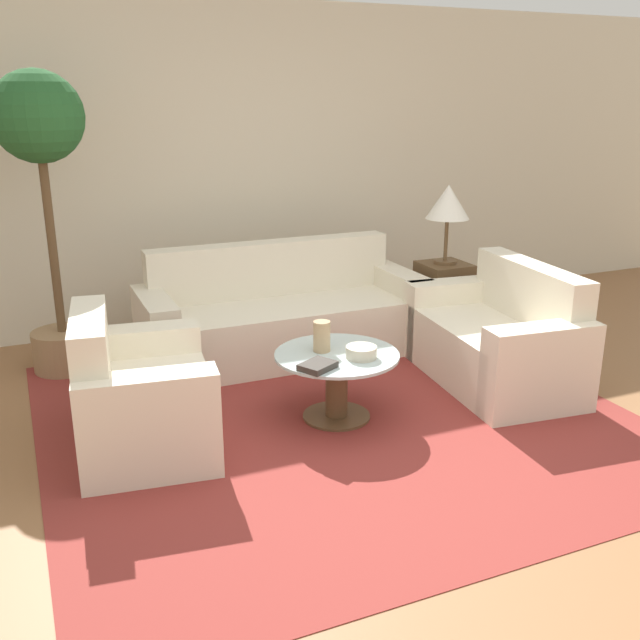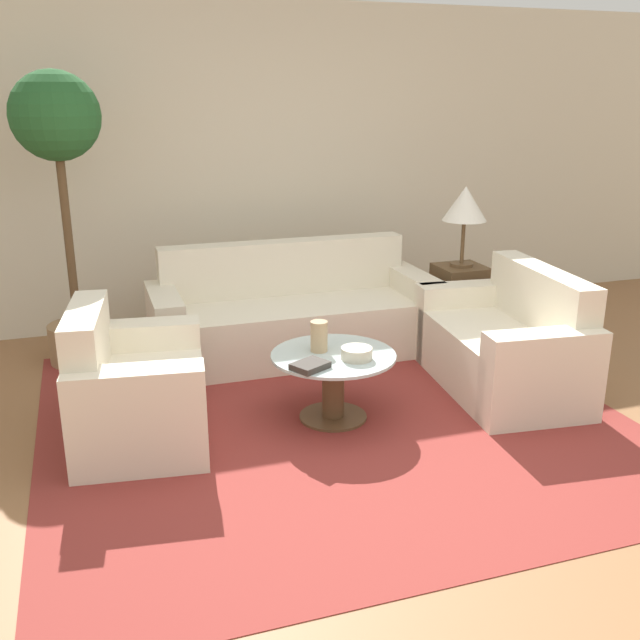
{
  "view_description": "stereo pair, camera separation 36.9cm",
  "coord_description": "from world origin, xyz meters",
  "px_view_note": "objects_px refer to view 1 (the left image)",
  "views": [
    {
      "loc": [
        -1.67,
        -2.77,
        1.88
      ],
      "look_at": [
        -0.01,
        1.06,
        0.55
      ],
      "focal_mm": 40.0,
      "sensor_mm": 36.0,
      "label": 1
    },
    {
      "loc": [
        -1.33,
        -2.9,
        1.88
      ],
      "look_at": [
        -0.01,
        1.06,
        0.55
      ],
      "focal_mm": 40.0,
      "sensor_mm": 36.0,
      "label": 2
    }
  ],
  "objects_px": {
    "sofa_main": "(281,318)",
    "vase": "(322,336)",
    "book_stack": "(318,366)",
    "coffee_table": "(337,377)",
    "bowl": "(361,352)",
    "loveseat": "(500,342)",
    "armchair": "(135,401)",
    "potted_plant": "(43,168)",
    "table_lamp": "(448,204)"
  },
  "relations": [
    {
      "from": "coffee_table",
      "to": "book_stack",
      "type": "distance_m",
      "value": 0.32
    },
    {
      "from": "potted_plant",
      "to": "table_lamp",
      "type": "bearing_deg",
      "value": -8.63
    },
    {
      "from": "loveseat",
      "to": "bowl",
      "type": "height_order",
      "value": "loveseat"
    },
    {
      "from": "table_lamp",
      "to": "bowl",
      "type": "distance_m",
      "value": 1.89
    },
    {
      "from": "armchair",
      "to": "bowl",
      "type": "relative_size",
      "value": 5.81
    },
    {
      "from": "potted_plant",
      "to": "book_stack",
      "type": "height_order",
      "value": "potted_plant"
    },
    {
      "from": "vase",
      "to": "potted_plant",
      "type": "bearing_deg",
      "value": 133.9
    },
    {
      "from": "sofa_main",
      "to": "bowl",
      "type": "xyz_separation_m",
      "value": [
        0.01,
        -1.32,
        0.18
      ]
    },
    {
      "from": "armchair",
      "to": "potted_plant",
      "type": "bearing_deg",
      "value": 18.17
    },
    {
      "from": "armchair",
      "to": "table_lamp",
      "type": "xyz_separation_m",
      "value": [
        2.6,
        0.96,
        0.8
      ]
    },
    {
      "from": "book_stack",
      "to": "table_lamp",
      "type": "bearing_deg",
      "value": 9.04
    },
    {
      "from": "bowl",
      "to": "loveseat",
      "type": "bearing_deg",
      "value": 11.03
    },
    {
      "from": "coffee_table",
      "to": "book_stack",
      "type": "relative_size",
      "value": 3.08
    },
    {
      "from": "table_lamp",
      "to": "bowl",
      "type": "xyz_separation_m",
      "value": [
        -1.33,
        -1.19,
        -0.62
      ]
    },
    {
      "from": "sofa_main",
      "to": "potted_plant",
      "type": "relative_size",
      "value": 1.02
    },
    {
      "from": "loveseat",
      "to": "bowl",
      "type": "relative_size",
      "value": 7.67
    },
    {
      "from": "coffee_table",
      "to": "bowl",
      "type": "relative_size",
      "value": 4.1
    },
    {
      "from": "sofa_main",
      "to": "book_stack",
      "type": "distance_m",
      "value": 1.42
    },
    {
      "from": "sofa_main",
      "to": "vase",
      "type": "xyz_separation_m",
      "value": [
        -0.16,
        -1.12,
        0.23
      ]
    },
    {
      "from": "loveseat",
      "to": "book_stack",
      "type": "bearing_deg",
      "value": -73.09
    },
    {
      "from": "coffee_table",
      "to": "bowl",
      "type": "height_order",
      "value": "bowl"
    },
    {
      "from": "loveseat",
      "to": "armchair",
      "type": "bearing_deg",
      "value": -84.2
    },
    {
      "from": "armchair",
      "to": "book_stack",
      "type": "xyz_separation_m",
      "value": [
        0.97,
        -0.29,
        0.16
      ]
    },
    {
      "from": "table_lamp",
      "to": "vase",
      "type": "xyz_separation_m",
      "value": [
        -1.49,
        -0.99,
        -0.56
      ]
    },
    {
      "from": "armchair",
      "to": "table_lamp",
      "type": "distance_m",
      "value": 2.88
    },
    {
      "from": "armchair",
      "to": "potted_plant",
      "type": "distance_m",
      "value": 1.82
    },
    {
      "from": "loveseat",
      "to": "bowl",
      "type": "xyz_separation_m",
      "value": [
        -1.17,
        -0.23,
        0.18
      ]
    },
    {
      "from": "armchair",
      "to": "vase",
      "type": "relative_size",
      "value": 5.7
    },
    {
      "from": "vase",
      "to": "armchair",
      "type": "bearing_deg",
      "value": 178.3
    },
    {
      "from": "sofa_main",
      "to": "vase",
      "type": "distance_m",
      "value": 1.15
    },
    {
      "from": "armchair",
      "to": "table_lamp",
      "type": "height_order",
      "value": "table_lamp"
    },
    {
      "from": "table_lamp",
      "to": "potted_plant",
      "type": "relative_size",
      "value": 0.3
    },
    {
      "from": "sofa_main",
      "to": "coffee_table",
      "type": "bearing_deg",
      "value": -94.48
    },
    {
      "from": "loveseat",
      "to": "book_stack",
      "type": "relative_size",
      "value": 5.76
    },
    {
      "from": "sofa_main",
      "to": "vase",
      "type": "height_order",
      "value": "sofa_main"
    },
    {
      "from": "loveseat",
      "to": "table_lamp",
      "type": "relative_size",
      "value": 2.25
    },
    {
      "from": "coffee_table",
      "to": "potted_plant",
      "type": "distance_m",
      "value": 2.37
    },
    {
      "from": "sofa_main",
      "to": "loveseat",
      "type": "relative_size",
      "value": 1.5
    },
    {
      "from": "loveseat",
      "to": "coffee_table",
      "type": "bearing_deg",
      "value": -79.34
    },
    {
      "from": "loveseat",
      "to": "table_lamp",
      "type": "bearing_deg",
      "value": 176.22
    },
    {
      "from": "sofa_main",
      "to": "table_lamp",
      "type": "relative_size",
      "value": 3.39
    },
    {
      "from": "book_stack",
      "to": "coffee_table",
      "type": "bearing_deg",
      "value": 13.5
    },
    {
      "from": "table_lamp",
      "to": "potted_plant",
      "type": "xyz_separation_m",
      "value": [
        -2.87,
        0.43,
        0.34
      ]
    },
    {
      "from": "sofa_main",
      "to": "book_stack",
      "type": "xyz_separation_m",
      "value": [
        -0.3,
        -1.38,
        0.16
      ]
    },
    {
      "from": "table_lamp",
      "to": "book_stack",
      "type": "height_order",
      "value": "table_lamp"
    },
    {
      "from": "table_lamp",
      "to": "book_stack",
      "type": "distance_m",
      "value": 2.15
    },
    {
      "from": "coffee_table",
      "to": "book_stack",
      "type": "bearing_deg",
      "value": -138.15
    },
    {
      "from": "armchair",
      "to": "vase",
      "type": "height_order",
      "value": "armchair"
    },
    {
      "from": "potted_plant",
      "to": "armchair",
      "type": "bearing_deg",
      "value": -79.1
    },
    {
      "from": "loveseat",
      "to": "potted_plant",
      "type": "relative_size",
      "value": 0.68
    }
  ]
}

